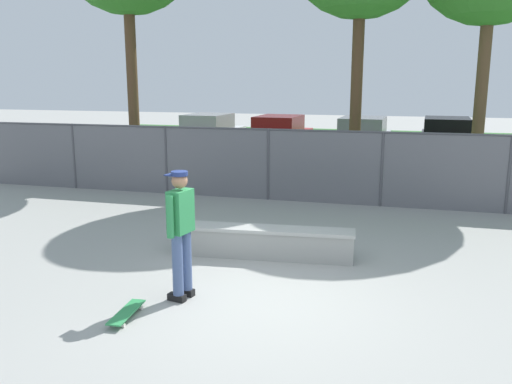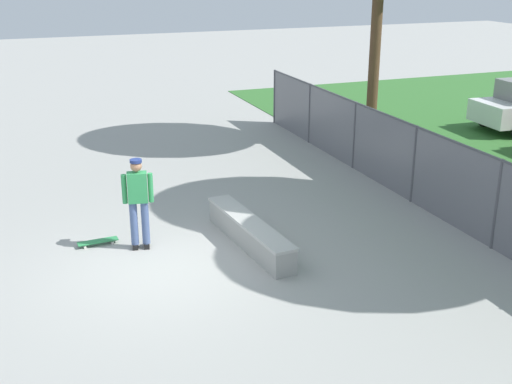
# 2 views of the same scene
# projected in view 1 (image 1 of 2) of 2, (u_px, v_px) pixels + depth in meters

# --- Properties ---
(ground_plane) EXTENTS (80.00, 80.00, 0.00)m
(ground_plane) POSITION_uv_depth(u_px,v_px,m) (258.00, 300.00, 7.55)
(ground_plane) COLOR #9E9E99
(grass_strip) EXTENTS (31.88, 20.00, 0.02)m
(grass_strip) POSITION_uv_depth(u_px,v_px,m) (357.00, 151.00, 23.19)
(grass_strip) COLOR #336B2D
(grass_strip) RESTS_ON ground
(concrete_ledge) EXTENTS (3.20, 0.75, 0.54)m
(concrete_ledge) POSITION_uv_depth(u_px,v_px,m) (263.00, 242.00, 9.32)
(concrete_ledge) COLOR #999993
(concrete_ledge) RESTS_ON ground
(skateboarder) EXTENTS (0.35, 0.59, 1.84)m
(skateboarder) POSITION_uv_depth(u_px,v_px,m) (181.00, 229.00, 7.39)
(skateboarder) COLOR black
(skateboarder) RESTS_ON ground
(skateboard) EXTENTS (0.25, 0.81, 0.09)m
(skateboard) POSITION_uv_depth(u_px,v_px,m) (126.00, 312.00, 6.97)
(skateboard) COLOR #2D8C4C
(skateboard) RESTS_ON ground
(chainlink_fence) EXTENTS (19.95, 0.07, 1.84)m
(chainlink_fence) POSITION_uv_depth(u_px,v_px,m) (323.00, 164.00, 13.26)
(chainlink_fence) COLOR #4C4C51
(chainlink_fence) RESTS_ON ground
(car_white) EXTENTS (2.18, 4.29, 1.66)m
(car_white) POSITION_uv_depth(u_px,v_px,m) (209.00, 134.00, 22.13)
(car_white) COLOR silver
(car_white) RESTS_ON ground
(car_red) EXTENTS (2.18, 4.29, 1.66)m
(car_red) POSITION_uv_depth(u_px,v_px,m) (279.00, 136.00, 21.09)
(car_red) COLOR #B21E1E
(car_red) RESTS_ON ground
(car_silver) EXTENTS (2.18, 4.29, 1.66)m
(car_silver) POSITION_uv_depth(u_px,v_px,m) (363.00, 139.00, 20.29)
(car_silver) COLOR #B7BABF
(car_silver) RESTS_ON ground
(car_black) EXTENTS (2.18, 4.29, 1.66)m
(car_black) POSITION_uv_depth(u_px,v_px,m) (446.00, 139.00, 20.08)
(car_black) COLOR black
(car_black) RESTS_ON ground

